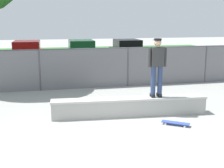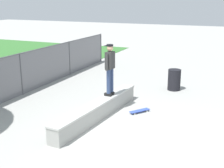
{
  "view_description": "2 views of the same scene",
  "coord_description": "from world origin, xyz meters",
  "px_view_note": "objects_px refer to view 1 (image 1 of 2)",
  "views": [
    {
      "loc": [
        -1.71,
        -7.11,
        2.97
      ],
      "look_at": [
        0.33,
        1.73,
        0.98
      ],
      "focal_mm": 47.07,
      "sensor_mm": 36.0,
      "label": 1
    },
    {
      "loc": [
        -7.92,
        -2.9,
        3.94
      ],
      "look_at": [
        0.71,
        0.84,
        1.3
      ],
      "focal_mm": 48.94,
      "sensor_mm": 36.0,
      "label": 2
    }
  ],
  "objects_px": {
    "concrete_ledge": "(130,107)",
    "skateboarder": "(157,65)",
    "car_black": "(128,52)",
    "skateboard": "(176,123)",
    "car_green": "(82,53)",
    "car_red": "(27,54)"
  },
  "relations": [
    {
      "from": "skateboarder",
      "to": "car_green",
      "type": "bearing_deg",
      "value": 94.96
    },
    {
      "from": "car_red",
      "to": "car_black",
      "type": "relative_size",
      "value": 1.0
    },
    {
      "from": "skateboard",
      "to": "car_black",
      "type": "distance_m",
      "value": 12.28
    },
    {
      "from": "skateboarder",
      "to": "car_green",
      "type": "relative_size",
      "value": 0.43
    },
    {
      "from": "concrete_ledge",
      "to": "car_black",
      "type": "distance_m",
      "value": 11.37
    },
    {
      "from": "car_black",
      "to": "skateboard",
      "type": "bearing_deg",
      "value": -99.42
    },
    {
      "from": "car_green",
      "to": "car_red",
      "type": "bearing_deg",
      "value": 180.0
    },
    {
      "from": "skateboarder",
      "to": "car_black",
      "type": "height_order",
      "value": "skateboarder"
    },
    {
      "from": "car_green",
      "to": "car_black",
      "type": "distance_m",
      "value": 3.17
    },
    {
      "from": "car_black",
      "to": "car_red",
      "type": "bearing_deg",
      "value": 179.21
    },
    {
      "from": "concrete_ledge",
      "to": "skateboard",
      "type": "height_order",
      "value": "concrete_ledge"
    },
    {
      "from": "concrete_ledge",
      "to": "skateboard",
      "type": "xyz_separation_m",
      "value": [
        1.03,
        -1.14,
        -0.22
      ]
    },
    {
      "from": "skateboarder",
      "to": "skateboard",
      "type": "bearing_deg",
      "value": -79.49
    },
    {
      "from": "concrete_ledge",
      "to": "car_green",
      "type": "relative_size",
      "value": 1.16
    },
    {
      "from": "skateboard",
      "to": "car_red",
      "type": "bearing_deg",
      "value": 110.95
    },
    {
      "from": "concrete_ledge",
      "to": "skateboarder",
      "type": "xyz_separation_m",
      "value": [
        0.84,
        -0.07,
        1.32
      ]
    },
    {
      "from": "car_green",
      "to": "skateboarder",
      "type": "bearing_deg",
      "value": -85.04
    },
    {
      "from": "skateboarder",
      "to": "car_green",
      "type": "xyz_separation_m",
      "value": [
        -0.96,
        11.11,
        -0.77
      ]
    },
    {
      "from": "skateboard",
      "to": "car_red",
      "type": "distance_m",
      "value": 13.06
    },
    {
      "from": "skateboarder",
      "to": "car_red",
      "type": "height_order",
      "value": "skateboarder"
    },
    {
      "from": "concrete_ledge",
      "to": "skateboarder",
      "type": "height_order",
      "value": "skateboarder"
    },
    {
      "from": "concrete_ledge",
      "to": "car_green",
      "type": "bearing_deg",
      "value": 90.67
    }
  ]
}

